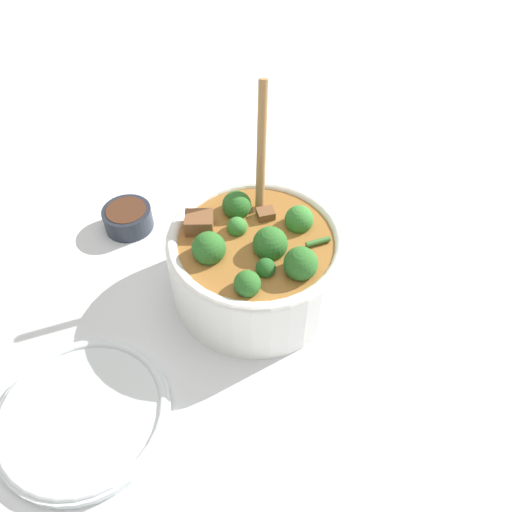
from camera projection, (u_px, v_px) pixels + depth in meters
ground_plane at (256, 288)px, 0.71m from camera, size 4.00×4.00×0.00m
stew_bowl at (256, 259)px, 0.66m from camera, size 0.23×0.23×0.26m
condiment_bowl at (128, 217)px, 0.78m from camera, size 0.08×0.08×0.04m
empty_plate at (84, 414)px, 0.57m from camera, size 0.20×0.20×0.02m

